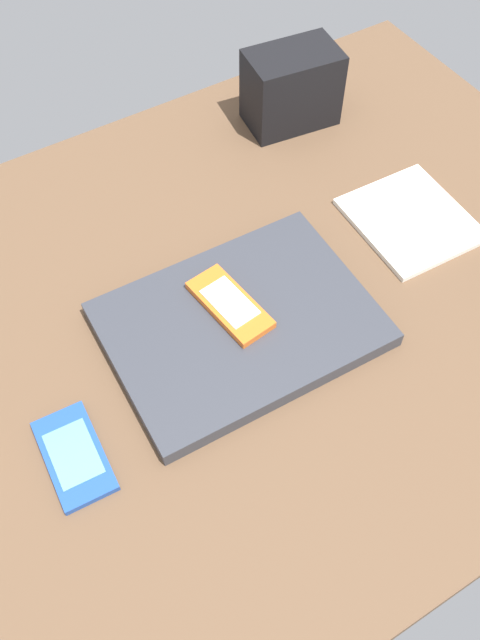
{
  "coord_description": "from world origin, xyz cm",
  "views": [
    {
      "loc": [
        -20.76,
        -42.79,
        71.27
      ],
      "look_at": [
        3.2,
        -3.19,
        5.0
      ],
      "focal_mm": 38.15,
      "sensor_mm": 36.0,
      "label": 1
    }
  ],
  "objects_px": {
    "laptop_closed": "(240,324)",
    "cell_phone_on_desk": "(74,456)",
    "desk_organizer": "(292,88)",
    "notepad": "(409,218)",
    "cell_phone_on_laptop": "(230,305)"
  },
  "relations": [
    {
      "from": "desk_organizer",
      "to": "notepad",
      "type": "distance_m",
      "value": 0.27
    },
    {
      "from": "cell_phone_on_laptop",
      "to": "desk_organizer",
      "type": "height_order",
      "value": "desk_organizer"
    },
    {
      "from": "desk_organizer",
      "to": "laptop_closed",
      "type": "bearing_deg",
      "value": -124.77
    },
    {
      "from": "cell_phone_on_desk",
      "to": "desk_organizer",
      "type": "xyz_separation_m",
      "value": [
        0.51,
        0.35,
        0.05
      ]
    },
    {
      "from": "laptop_closed",
      "to": "cell_phone_on_desk",
      "type": "height_order",
      "value": "laptop_closed"
    },
    {
      "from": "desk_organizer",
      "to": "cell_phone_on_desk",
      "type": "bearing_deg",
      "value": -138.2
    },
    {
      "from": "desk_organizer",
      "to": "notepad",
      "type": "relative_size",
      "value": 0.83
    },
    {
      "from": "cell_phone_on_desk",
      "to": "desk_organizer",
      "type": "relative_size",
      "value": 0.88
    },
    {
      "from": "laptop_closed",
      "to": "notepad",
      "type": "distance_m",
      "value": 0.29
    },
    {
      "from": "cell_phone_on_desk",
      "to": "notepad",
      "type": "xyz_separation_m",
      "value": [
        0.53,
        0.09,
        -0.0
      ]
    },
    {
      "from": "laptop_closed",
      "to": "cell_phone_on_laptop",
      "type": "height_order",
      "value": "cell_phone_on_laptop"
    },
    {
      "from": "laptop_closed",
      "to": "cell_phone_on_laptop",
      "type": "xyz_separation_m",
      "value": [
        -0.0,
        0.02,
        0.02
      ]
    },
    {
      "from": "laptop_closed",
      "to": "desk_organizer",
      "type": "xyz_separation_m",
      "value": [
        0.27,
        0.3,
        0.05
      ]
    },
    {
      "from": "cell_phone_on_laptop",
      "to": "desk_organizer",
      "type": "distance_m",
      "value": 0.39
    },
    {
      "from": "desk_organizer",
      "to": "cell_phone_on_laptop",
      "type": "bearing_deg",
      "value": -127.04
    }
  ]
}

